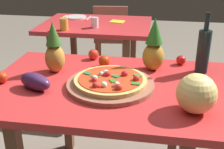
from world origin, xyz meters
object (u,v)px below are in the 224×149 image
Objects in this scene: background_table at (96,34)px; pizza_board at (111,84)px; pineapple_right at (54,50)px; fork_utensil at (63,17)px; bell_pepper at (199,87)px; tomato_by_bottle at (181,60)px; drinking_glass_juice at (64,24)px; eggplant at (35,81)px; drinking_glass_water at (95,22)px; pineapple_left at (154,47)px; pizza at (111,80)px; display_table at (110,98)px; tomato_near_board at (104,61)px; knife_utensil at (89,18)px; dining_chair at (111,35)px; melon at (196,94)px; napkin_folded at (117,21)px; tomato_at_corner at (93,54)px; dinner_plate at (76,17)px; tomato_beside_pepper at (2,77)px; wine_bottle at (203,50)px.

background_table is 1.47m from pizza_board.
pineapple_right reaches higher than fork_utensil.
bell_pepper reaches higher than background_table.
drinking_glass_juice is at bearing 144.91° from tomato_by_bottle.
pineapple_right is 2.99× the size of bell_pepper.
eggplant is 1.34m from drinking_glass_water.
pineapple_left reaches higher than pizza_board.
drinking_glass_water is (-0.75, 0.85, 0.02)m from tomato_by_bottle.
pizza is at bearing 177.03° from bell_pepper.
background_table is at bearing 105.39° from display_table.
pineapple_left reaches higher than tomato_by_bottle.
tomato_near_board is (-0.55, 0.31, -0.01)m from bell_pepper.
tomato_by_bottle is at bearing -51.41° from knife_utensil.
pizza is (0.00, -0.00, 0.03)m from pizza_board.
melon is at bearing 102.81° from dining_chair.
tomato_near_board is at bearing 107.16° from pizza.
knife_utensil reaches higher than background_table.
napkin_folded is (0.33, -0.11, -0.00)m from knife_utensil.
background_table is 1.68m from bell_pepper.
drinking_glass_water is (0.03, 1.34, 0.00)m from eggplant.
pizza is 4.06× the size of drinking_glass_water.
pineapple_left is 1.75× the size of melon.
fork_utensil is (-1.01, 1.33, -0.14)m from pineapple_left.
melon is at bearing -24.99° from pizza_board.
drinking_glass_juice is at bearing -136.89° from napkin_folded.
tomato_near_board is at bearing -50.93° from tomato_at_corner.
pizza_board is (0.39, -1.41, 0.12)m from background_table.
pineapple_right reaches higher than dinner_plate.
display_table is at bearing 93.37° from dining_chair.
dining_chair is at bearing 99.44° from pizza.
pineapple_right is at bearing -126.01° from tomato_at_corner.
napkin_folded is (-0.10, 1.23, -0.03)m from tomato_near_board.
dinner_plate is at bearing 93.81° from drinking_glass_juice.
tomato_beside_pepper is (-1.03, 0.15, -0.06)m from melon.
display_table and background_table have the same top height.
eggplant is at bearing -148.01° from pineapple_left.
dining_chair reaches higher than napkin_folded.
tomato_by_bottle reaches higher than display_table.
eggplant is (-0.82, 0.10, -0.05)m from melon.
fork_utensil is (-0.40, 1.71, -0.04)m from eggplant.
fork_utensil is at bearing 127.23° from bell_pepper.
napkin_folded is at bearing 74.87° from tomato_beside_pepper.
eggplant is (-0.39, -0.10, 0.03)m from pizza_board.
pineapple_left is 1.68m from fork_utensil.
wine_bottle is 1.29m from drinking_glass_water.
wine_bottle is at bearing 30.27° from pizza.
pizza is at bearing 155.38° from melon.
eggplant is 1.76m from fork_utensil.
pizza_board is 4.39× the size of drinking_glass_juice.
tomato_beside_pepper is 1.67m from dinner_plate.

